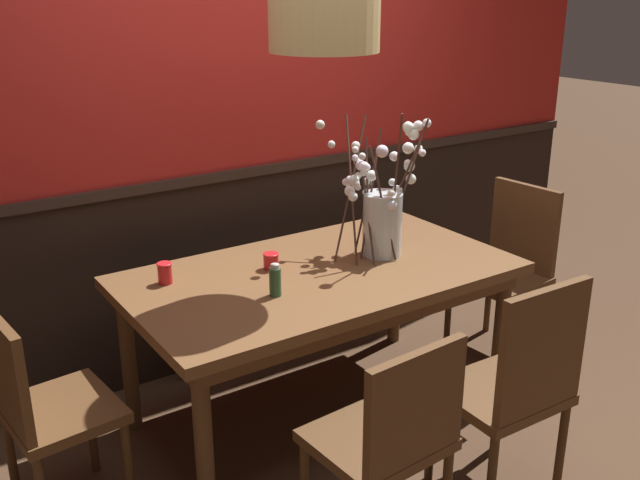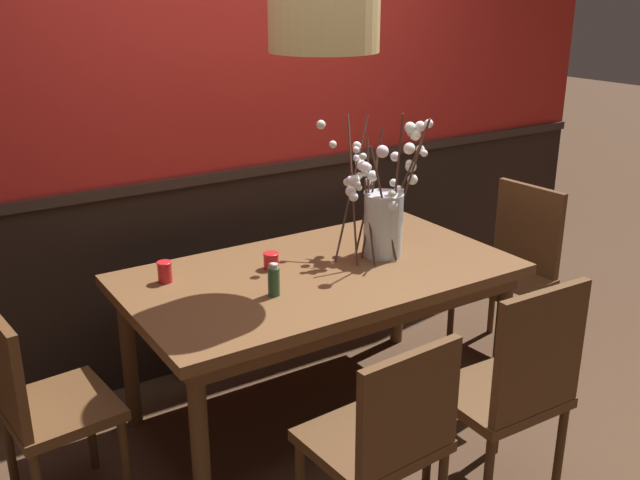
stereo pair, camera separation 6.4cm
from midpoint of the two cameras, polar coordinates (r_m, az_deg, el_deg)
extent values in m
plane|color=#4C3321|center=(3.64, -0.52, -13.53)|extent=(24.00, 24.00, 0.00)
cube|color=black|center=(4.03, -6.95, -1.96)|extent=(5.01, 0.12, 1.03)
cube|color=#31241E|center=(3.86, -7.20, 5.42)|extent=(5.01, 0.14, 0.05)
cube|color=brown|center=(3.29, -0.56, -2.77)|extent=(1.76, 0.98, 0.05)
cube|color=brown|center=(3.32, -0.56, -3.81)|extent=(1.66, 0.87, 0.08)
cylinder|color=brown|center=(2.84, -9.82, -15.91)|extent=(0.07, 0.07, 0.71)
cylinder|color=brown|center=(3.66, 13.54, -7.54)|extent=(0.07, 0.07, 0.71)
cylinder|color=brown|center=(3.48, -15.40, -9.16)|extent=(0.07, 0.07, 0.71)
cylinder|color=brown|center=(4.18, 5.52, -3.52)|extent=(0.07, 0.07, 0.71)
cube|color=brown|center=(2.99, -20.31, -12.56)|extent=(0.43, 0.46, 0.04)
cube|color=brown|center=(2.84, -24.19, -9.50)|extent=(0.07, 0.41, 0.42)
cylinder|color=#492F1A|center=(3.31, -18.20, -13.87)|extent=(0.04, 0.04, 0.43)
cylinder|color=#492F1A|center=(3.02, -15.48, -17.10)|extent=(0.04, 0.04, 0.43)
cylinder|color=#492F1A|center=(3.24, -23.76, -15.46)|extent=(0.04, 0.04, 0.43)
cube|color=brown|center=(3.02, 13.42, -11.67)|extent=(0.46, 0.42, 0.04)
cube|color=brown|center=(2.78, 16.55, -8.40)|extent=(0.43, 0.05, 0.50)
cylinder|color=#492F1A|center=(3.13, 8.13, -15.14)|extent=(0.04, 0.04, 0.43)
cylinder|color=#492F1A|center=(3.37, 13.36, -12.83)|extent=(0.04, 0.04, 0.43)
cylinder|color=#492F1A|center=(3.18, 17.94, -15.42)|extent=(0.04, 0.04, 0.43)
cube|color=brown|center=(4.00, -10.09, -3.50)|extent=(0.44, 0.41, 0.04)
cube|color=brown|center=(4.06, -11.31, 0.70)|extent=(0.41, 0.05, 0.47)
cylinder|color=#492F1A|center=(4.02, -6.49, -6.83)|extent=(0.04, 0.04, 0.42)
cylinder|color=#492F1A|center=(3.89, -11.42, -8.05)|extent=(0.04, 0.04, 0.42)
cylinder|color=#492F1A|center=(4.30, -8.54, -5.07)|extent=(0.04, 0.04, 0.42)
cylinder|color=#492F1A|center=(4.18, -13.17, -6.14)|extent=(0.04, 0.04, 0.42)
cube|color=brown|center=(4.10, 13.51, -2.99)|extent=(0.45, 0.48, 0.04)
cube|color=brown|center=(4.15, 15.41, 1.02)|extent=(0.07, 0.43, 0.48)
cylinder|color=#492F1A|center=(3.96, 13.81, -7.61)|extent=(0.04, 0.04, 0.43)
cylinder|color=#492F1A|center=(4.18, 9.65, -5.81)|extent=(0.04, 0.04, 0.43)
cylinder|color=#492F1A|center=(4.23, 16.82, -6.11)|extent=(0.04, 0.04, 0.43)
cylinder|color=#492F1A|center=(4.43, 12.76, -4.51)|extent=(0.04, 0.04, 0.43)
cube|color=brown|center=(4.18, -3.59, -1.84)|extent=(0.46, 0.43, 0.04)
cube|color=brown|center=(4.24, -4.70, 2.32)|extent=(0.41, 0.07, 0.49)
cylinder|color=#492F1A|center=(4.21, -0.27, -5.20)|extent=(0.04, 0.04, 0.44)
cylinder|color=#492F1A|center=(4.07, -4.83, -6.24)|extent=(0.04, 0.04, 0.44)
cylinder|color=#492F1A|center=(4.49, -2.33, -3.62)|extent=(0.04, 0.04, 0.44)
cylinder|color=#492F1A|center=(4.35, -6.67, -4.52)|extent=(0.04, 0.04, 0.44)
cube|color=brown|center=(2.69, 3.78, -15.46)|extent=(0.47, 0.44, 0.04)
cube|color=brown|center=(2.45, 6.81, -13.02)|extent=(0.43, 0.06, 0.41)
cylinder|color=#492F1A|center=(3.04, 4.31, -16.27)|extent=(0.04, 0.04, 0.42)
cylinder|color=silver|center=(3.43, 4.41, 1.24)|extent=(0.19, 0.19, 0.30)
cylinder|color=silver|center=(3.47, 4.36, -0.57)|extent=(0.16, 0.16, 0.07)
cylinder|color=#472D23|center=(3.39, 3.24, 3.35)|extent=(0.05, 0.11, 0.55)
sphere|color=white|center=(3.39, 2.92, 5.33)|extent=(0.03, 0.03, 0.03)
sphere|color=white|center=(3.37, 2.94, 5.80)|extent=(0.05, 0.05, 0.05)
sphere|color=white|center=(3.39, 2.48, 4.17)|extent=(0.03, 0.03, 0.03)
sphere|color=white|center=(3.31, 2.79, 6.62)|extent=(0.03, 0.03, 0.03)
sphere|color=white|center=(3.31, 2.24, 7.15)|extent=(0.03, 0.03, 0.03)
cylinder|color=#472D23|center=(3.35, 5.42, 4.28)|extent=(0.04, 0.11, 0.69)
sphere|color=white|center=(3.36, 5.19, 4.56)|extent=(0.04, 0.04, 0.04)
sphere|color=white|center=(3.35, 6.43, 7.23)|extent=(0.05, 0.05, 0.05)
sphere|color=white|center=(3.35, 5.33, 6.60)|extent=(0.04, 0.04, 0.04)
cylinder|color=#472D23|center=(3.42, 1.90, 4.20)|extent=(0.32, 0.20, 0.64)
sphere|color=white|center=(3.45, 1.89, 4.85)|extent=(0.03, 0.03, 0.03)
sphere|color=white|center=(3.41, 1.51, 4.61)|extent=(0.04, 0.04, 0.04)
sphere|color=white|center=(3.41, 1.74, 4.44)|extent=(0.03, 0.03, 0.03)
sphere|color=white|center=(3.44, 0.37, 7.56)|extent=(0.04, 0.04, 0.04)
cylinder|color=#472D23|center=(3.47, 6.34, 4.48)|extent=(0.05, 0.22, 0.65)
sphere|color=white|center=(3.48, 6.42, 6.06)|extent=(0.04, 0.04, 0.04)
sphere|color=white|center=(3.48, 7.57, 6.84)|extent=(0.03, 0.03, 0.03)
sphere|color=white|center=(3.50, 7.91, 9.13)|extent=(0.04, 0.04, 0.04)
sphere|color=white|center=(3.49, 6.66, 4.81)|extent=(0.05, 0.05, 0.05)
sphere|color=white|center=(3.49, 6.54, 5.83)|extent=(0.05, 0.05, 0.05)
sphere|color=white|center=(3.50, 7.26, 7.14)|extent=(0.04, 0.04, 0.04)
cylinder|color=#472D23|center=(3.39, 1.96, 4.12)|extent=(0.16, 0.31, 0.64)
sphere|color=white|center=(3.38, 1.82, 3.88)|extent=(0.05, 0.05, 0.05)
sphere|color=white|center=(3.28, -0.56, 9.10)|extent=(0.04, 0.04, 0.04)
sphere|color=white|center=(3.41, 2.00, 4.47)|extent=(0.03, 0.03, 0.03)
cylinder|color=#472D23|center=(3.32, 4.45, 2.84)|extent=(0.11, 0.11, 0.54)
sphere|color=white|center=(3.33, 5.09, 2.80)|extent=(0.05, 0.05, 0.05)
sphere|color=white|center=(3.17, 4.34, 7.01)|extent=(0.06, 0.06, 0.06)
sphere|color=white|center=(3.35, 3.96, 2.95)|extent=(0.04, 0.04, 0.04)
sphere|color=white|center=(3.29, 5.09, 3.71)|extent=(0.04, 0.04, 0.04)
cylinder|color=#472D23|center=(3.36, 3.33, 1.75)|extent=(0.08, 0.20, 0.40)
sphere|color=white|center=(3.31, 2.19, 4.78)|extent=(0.04, 0.04, 0.04)
sphere|color=white|center=(3.30, 1.82, 4.72)|extent=(0.04, 0.04, 0.04)
sphere|color=white|center=(3.34, 2.02, 3.56)|extent=(0.04, 0.04, 0.04)
sphere|color=white|center=(3.31, 2.27, 4.47)|extent=(0.04, 0.04, 0.04)
sphere|color=white|center=(3.38, 3.57, 1.61)|extent=(0.04, 0.04, 0.04)
sphere|color=white|center=(3.30, 2.06, 3.45)|extent=(0.04, 0.04, 0.04)
cylinder|color=#472D23|center=(3.40, 3.51, 3.69)|extent=(0.18, 0.10, 0.59)
sphere|color=white|center=(3.38, 2.50, 5.12)|extent=(0.03, 0.03, 0.03)
sphere|color=white|center=(3.37, 3.55, 5.09)|extent=(0.05, 0.05, 0.05)
sphere|color=white|center=(3.39, 2.28, 7.46)|extent=(0.04, 0.04, 0.04)
sphere|color=white|center=(3.39, 2.68, 5.92)|extent=(0.05, 0.05, 0.05)
sphere|color=white|center=(3.42, 3.13, 5.75)|extent=(0.04, 0.04, 0.04)
cylinder|color=#472D23|center=(3.46, 3.08, 2.85)|extent=(0.13, 0.02, 0.46)
sphere|color=white|center=(3.47, 3.29, 4.65)|extent=(0.04, 0.04, 0.04)
sphere|color=white|center=(3.44, 2.24, 6.50)|extent=(0.03, 0.03, 0.03)
sphere|color=white|center=(3.42, 3.08, 3.79)|extent=(0.03, 0.03, 0.03)
sphere|color=white|center=(3.48, 3.64, 2.67)|extent=(0.05, 0.05, 0.05)
sphere|color=white|center=(3.48, 2.52, 6.11)|extent=(0.05, 0.05, 0.05)
sphere|color=white|center=(3.48, 3.22, 4.67)|extent=(0.04, 0.04, 0.04)
cylinder|color=#472D23|center=(3.49, 5.84, 4.20)|extent=(0.12, 0.22, 0.61)
sphere|color=white|center=(3.52, 7.24, 8.93)|extent=(0.05, 0.05, 0.05)
sphere|color=white|center=(3.52, 6.87, 8.29)|extent=(0.06, 0.06, 0.06)
sphere|color=white|center=(3.51, 6.45, 8.85)|extent=(0.05, 0.05, 0.05)
sphere|color=white|center=(3.53, 6.50, 8.44)|extent=(0.04, 0.04, 0.04)
sphere|color=white|center=(3.50, 5.60, 3.91)|extent=(0.05, 0.05, 0.05)
cylinder|color=red|center=(3.29, -4.45, -1.67)|extent=(0.07, 0.07, 0.08)
torus|color=red|center=(3.28, -4.47, -1.12)|extent=(0.07, 0.07, 0.01)
cylinder|color=silver|center=(3.30, -4.45, -1.85)|extent=(0.05, 0.05, 0.04)
cylinder|color=red|center=(3.20, -12.72, -2.57)|extent=(0.06, 0.06, 0.09)
torus|color=red|center=(3.19, -12.78, -1.85)|extent=(0.07, 0.07, 0.01)
cylinder|color=silver|center=(3.21, -12.70, -2.80)|extent=(0.04, 0.04, 0.05)
cylinder|color=#2D5633|center=(3.01, -4.17, -3.33)|extent=(0.05, 0.05, 0.12)
cylinder|color=beige|center=(2.98, -4.21, -2.09)|extent=(0.04, 0.04, 0.02)
cylinder|color=tan|center=(2.98, -0.31, 16.80)|extent=(0.45, 0.45, 0.23)
sphere|color=#F9EAB7|center=(2.98, -0.30, 16.15)|extent=(0.14, 0.14, 0.14)
camera|label=1|loc=(0.03, -90.57, -0.20)|focal=40.50mm
camera|label=2|loc=(0.03, 89.43, 0.20)|focal=40.50mm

